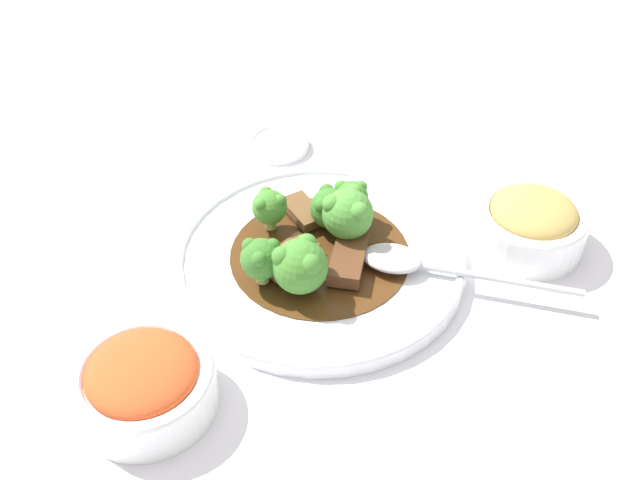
{
  "coord_description": "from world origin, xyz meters",
  "views": [
    {
      "loc": [
        0.08,
        0.55,
        0.52
      ],
      "look_at": [
        0.0,
        0.0,
        0.03
      ],
      "focal_mm": 42.0,
      "sensor_mm": 36.0,
      "label": 1
    }
  ],
  "objects_px": {
    "broccoli_floret_4": "(270,207)",
    "serving_spoon": "(412,262)",
    "broccoli_floret_2": "(261,258)",
    "beef_strip_0": "(288,257)",
    "broccoli_floret_5": "(351,198)",
    "side_bowl_appetizer": "(533,226)",
    "beef_strip_1": "(348,259)",
    "broccoli_floret_1": "(331,207)",
    "beef_strip_2": "(303,211)",
    "main_plate": "(320,258)",
    "broccoli_floret_3": "(348,213)",
    "broccoli_floret_0": "(300,265)",
    "side_bowl_kimchi": "(144,383)",
    "sauce_dish": "(279,144)"
  },
  "relations": [
    {
      "from": "beef_strip_2",
      "to": "broccoli_floret_4",
      "type": "height_order",
      "value": "broccoli_floret_4"
    },
    {
      "from": "broccoli_floret_1",
      "to": "broccoli_floret_4",
      "type": "bearing_deg",
      "value": -6.08
    },
    {
      "from": "broccoli_floret_4",
      "to": "broccoli_floret_1",
      "type": "bearing_deg",
      "value": 173.92
    },
    {
      "from": "beef_strip_2",
      "to": "serving_spoon",
      "type": "xyz_separation_m",
      "value": [
        -0.09,
        0.09,
        0.0
      ]
    },
    {
      "from": "beef_strip_1",
      "to": "broccoli_floret_4",
      "type": "height_order",
      "value": "broccoli_floret_4"
    },
    {
      "from": "broccoli_floret_2",
      "to": "serving_spoon",
      "type": "xyz_separation_m",
      "value": [
        -0.15,
        0.0,
        -0.02
      ]
    },
    {
      "from": "broccoli_floret_1",
      "to": "broccoli_floret_3",
      "type": "distance_m",
      "value": 0.03
    },
    {
      "from": "serving_spoon",
      "to": "main_plate",
      "type": "bearing_deg",
      "value": -22.38
    },
    {
      "from": "broccoli_floret_0",
      "to": "serving_spoon",
      "type": "bearing_deg",
      "value": -172.85
    },
    {
      "from": "broccoli_floret_5",
      "to": "side_bowl_appetizer",
      "type": "bearing_deg",
      "value": 164.36
    },
    {
      "from": "broccoli_floret_1",
      "to": "side_bowl_kimchi",
      "type": "height_order",
      "value": "broccoli_floret_1"
    },
    {
      "from": "broccoli_floret_0",
      "to": "broccoli_floret_2",
      "type": "relative_size",
      "value": 1.14
    },
    {
      "from": "beef_strip_2",
      "to": "broccoli_floret_0",
      "type": "bearing_deg",
      "value": 81.5
    },
    {
      "from": "beef_strip_1",
      "to": "broccoli_floret_4",
      "type": "distance_m",
      "value": 0.1
    },
    {
      "from": "beef_strip_1",
      "to": "broccoli_floret_2",
      "type": "xyz_separation_m",
      "value": [
        0.09,
        0.01,
        0.02
      ]
    },
    {
      "from": "broccoli_floret_2",
      "to": "broccoli_floret_4",
      "type": "bearing_deg",
      "value": -100.92
    },
    {
      "from": "beef_strip_0",
      "to": "broccoli_floret_2",
      "type": "distance_m",
      "value": 0.04
    },
    {
      "from": "main_plate",
      "to": "broccoli_floret_2",
      "type": "relative_size",
      "value": 6.12
    },
    {
      "from": "broccoli_floret_4",
      "to": "side_bowl_kimchi",
      "type": "xyz_separation_m",
      "value": [
        0.12,
        0.19,
        -0.02
      ]
    },
    {
      "from": "beef_strip_2",
      "to": "serving_spoon",
      "type": "bearing_deg",
      "value": 135.27
    },
    {
      "from": "beef_strip_0",
      "to": "broccoli_floret_0",
      "type": "xyz_separation_m",
      "value": [
        -0.01,
        0.04,
        0.03
      ]
    },
    {
      "from": "serving_spoon",
      "to": "side_bowl_appetizer",
      "type": "distance_m",
      "value": 0.14
    },
    {
      "from": "broccoli_floret_1",
      "to": "serving_spoon",
      "type": "distance_m",
      "value": 0.1
    },
    {
      "from": "broccoli_floret_5",
      "to": "beef_strip_1",
      "type": "bearing_deg",
      "value": 78.74
    },
    {
      "from": "beef_strip_2",
      "to": "broccoli_floret_5",
      "type": "relative_size",
      "value": 1.31
    },
    {
      "from": "beef_strip_1",
      "to": "broccoli_floret_1",
      "type": "height_order",
      "value": "broccoli_floret_1"
    },
    {
      "from": "broccoli_floret_2",
      "to": "broccoli_floret_5",
      "type": "xyz_separation_m",
      "value": [
        -0.1,
        -0.08,
        -0.0
      ]
    },
    {
      "from": "broccoli_floret_4",
      "to": "serving_spoon",
      "type": "relative_size",
      "value": 0.22
    },
    {
      "from": "broccoli_floret_4",
      "to": "broccoli_floret_5",
      "type": "xyz_separation_m",
      "value": [
        -0.08,
        -0.0,
        0.0
      ]
    },
    {
      "from": "broccoli_floret_0",
      "to": "broccoli_floret_3",
      "type": "xyz_separation_m",
      "value": [
        -0.06,
        -0.06,
        0.0
      ]
    },
    {
      "from": "beef_strip_2",
      "to": "side_bowl_appetizer",
      "type": "relative_size",
      "value": 0.53
    },
    {
      "from": "broccoli_floret_5",
      "to": "broccoli_floret_1",
      "type": "bearing_deg",
      "value": 22.08
    },
    {
      "from": "serving_spoon",
      "to": "beef_strip_1",
      "type": "bearing_deg",
      "value": -11.22
    },
    {
      "from": "beef_strip_0",
      "to": "broccoli_floret_1",
      "type": "bearing_deg",
      "value": -137.67
    },
    {
      "from": "beef_strip_0",
      "to": "beef_strip_2",
      "type": "bearing_deg",
      "value": -109.65
    },
    {
      "from": "broccoli_floret_0",
      "to": "side_bowl_appetizer",
      "type": "distance_m",
      "value": 0.25
    },
    {
      "from": "broccoli_floret_2",
      "to": "serving_spoon",
      "type": "relative_size",
      "value": 0.23
    },
    {
      "from": "beef_strip_2",
      "to": "broccoli_floret_3",
      "type": "relative_size",
      "value": 1.02
    },
    {
      "from": "sauce_dish",
      "to": "serving_spoon",
      "type": "bearing_deg",
      "value": 113.0
    },
    {
      "from": "main_plate",
      "to": "broccoli_floret_3",
      "type": "xyz_separation_m",
      "value": [
        -0.03,
        -0.02,
        0.04
      ]
    },
    {
      "from": "broccoli_floret_4",
      "to": "broccoli_floret_5",
      "type": "relative_size",
      "value": 0.99
    },
    {
      "from": "beef_strip_1",
      "to": "broccoli_floret_1",
      "type": "distance_m",
      "value": 0.06
    },
    {
      "from": "broccoli_floret_4",
      "to": "beef_strip_0",
      "type": "bearing_deg",
      "value": 103.39
    },
    {
      "from": "broccoli_floret_3",
      "to": "side_bowl_kimchi",
      "type": "xyz_separation_m",
      "value": [
        0.2,
        0.16,
        -0.03
      ]
    },
    {
      "from": "broccoli_floret_2",
      "to": "broccoli_floret_5",
      "type": "distance_m",
      "value": 0.13
    },
    {
      "from": "broccoli_floret_1",
      "to": "side_bowl_appetizer",
      "type": "height_order",
      "value": "broccoli_floret_1"
    },
    {
      "from": "beef_strip_1",
      "to": "broccoli_floret_0",
      "type": "distance_m",
      "value": 0.06
    },
    {
      "from": "beef_strip_0",
      "to": "side_bowl_kimchi",
      "type": "relative_size",
      "value": 0.57
    },
    {
      "from": "beef_strip_2",
      "to": "side_bowl_appetizer",
      "type": "distance_m",
      "value": 0.24
    },
    {
      "from": "beef_strip_2",
      "to": "broccoli_floret_3",
      "type": "bearing_deg",
      "value": 132.23
    }
  ]
}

